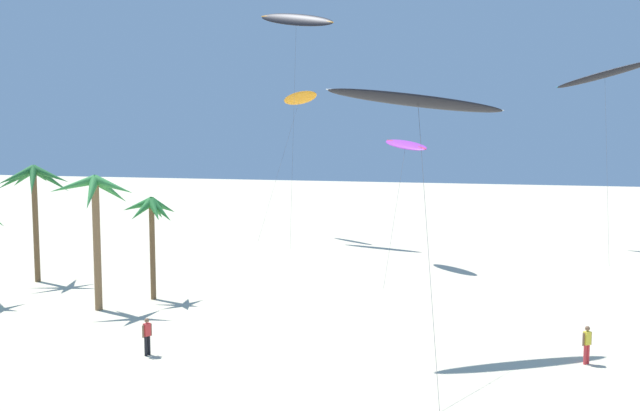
{
  "coord_description": "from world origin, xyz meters",
  "views": [
    {
      "loc": [
        7.04,
        -5.41,
        9.7
      ],
      "look_at": [
        -0.19,
        17.8,
        7.37
      ],
      "focal_mm": 38.09,
      "sensor_mm": 36.0,
      "label": 1
    }
  ],
  "objects_px": {
    "flying_kite_7": "(418,101)",
    "person_near_right": "(587,343)",
    "palm_tree_3": "(95,203)",
    "person_foreground_walker": "(147,335)",
    "palm_tree_4": "(151,214)",
    "flying_kite_4": "(605,74)",
    "flying_kite_2": "(300,98)",
    "palm_tree_1": "(33,185)",
    "flying_kite_5": "(406,145)",
    "flying_kite_3": "(296,20)"
  },
  "relations": [
    {
      "from": "person_near_right",
      "to": "flying_kite_5",
      "type": "bearing_deg",
      "value": 118.92
    },
    {
      "from": "flying_kite_2",
      "to": "flying_kite_7",
      "type": "distance_m",
      "value": 37.39
    },
    {
      "from": "palm_tree_3",
      "to": "flying_kite_3",
      "type": "height_order",
      "value": "flying_kite_3"
    },
    {
      "from": "person_foreground_walker",
      "to": "person_near_right",
      "type": "distance_m",
      "value": 19.45
    },
    {
      "from": "palm_tree_3",
      "to": "flying_kite_3",
      "type": "bearing_deg",
      "value": 86.74
    },
    {
      "from": "flying_kite_4",
      "to": "person_foreground_walker",
      "type": "distance_m",
      "value": 47.36
    },
    {
      "from": "palm_tree_1",
      "to": "person_near_right",
      "type": "height_order",
      "value": "palm_tree_1"
    },
    {
      "from": "palm_tree_1",
      "to": "flying_kite_7",
      "type": "distance_m",
      "value": 28.43
    },
    {
      "from": "palm_tree_1",
      "to": "flying_kite_5",
      "type": "height_order",
      "value": "flying_kite_5"
    },
    {
      "from": "flying_kite_3",
      "to": "palm_tree_1",
      "type": "bearing_deg",
      "value": -113.43
    },
    {
      "from": "palm_tree_4",
      "to": "flying_kite_5",
      "type": "distance_m",
      "value": 21.07
    },
    {
      "from": "person_near_right",
      "to": "flying_kite_7",
      "type": "bearing_deg",
      "value": 174.39
    },
    {
      "from": "flying_kite_4",
      "to": "person_foreground_walker",
      "type": "relative_size",
      "value": 9.75
    },
    {
      "from": "flying_kite_4",
      "to": "flying_kite_7",
      "type": "relative_size",
      "value": 1.37
    },
    {
      "from": "palm_tree_4",
      "to": "person_near_right",
      "type": "xyz_separation_m",
      "value": [
        24.48,
        -5.13,
        -4.32
      ]
    },
    {
      "from": "palm_tree_3",
      "to": "flying_kite_4",
      "type": "bearing_deg",
      "value": 47.94
    },
    {
      "from": "person_near_right",
      "to": "flying_kite_2",
      "type": "bearing_deg",
      "value": 126.23
    },
    {
      "from": "flying_kite_7",
      "to": "person_near_right",
      "type": "bearing_deg",
      "value": -5.61
    },
    {
      "from": "flying_kite_2",
      "to": "flying_kite_5",
      "type": "height_order",
      "value": "flying_kite_2"
    },
    {
      "from": "flying_kite_2",
      "to": "person_foreground_walker",
      "type": "height_order",
      "value": "flying_kite_2"
    },
    {
      "from": "palm_tree_3",
      "to": "flying_kite_2",
      "type": "xyz_separation_m",
      "value": [
        1.23,
        32.05,
        7.73
      ]
    },
    {
      "from": "flying_kite_4",
      "to": "flying_kite_5",
      "type": "height_order",
      "value": "flying_kite_4"
    },
    {
      "from": "flying_kite_2",
      "to": "flying_kite_4",
      "type": "distance_m",
      "value": 28.31
    },
    {
      "from": "palm_tree_3",
      "to": "person_foreground_walker",
      "type": "xyz_separation_m",
      "value": [
        7.16,
        -6.45,
        -5.25
      ]
    },
    {
      "from": "palm_tree_1",
      "to": "flying_kite_5",
      "type": "distance_m",
      "value": 27.16
    },
    {
      "from": "flying_kite_5",
      "to": "flying_kite_3",
      "type": "bearing_deg",
      "value": 141.16
    },
    {
      "from": "flying_kite_7",
      "to": "person_foreground_walker",
      "type": "xyz_separation_m",
      "value": [
        -11.26,
        -5.38,
        -10.58
      ]
    },
    {
      "from": "flying_kite_5",
      "to": "palm_tree_4",
      "type": "bearing_deg",
      "value": -127.53
    },
    {
      "from": "palm_tree_3",
      "to": "person_foreground_walker",
      "type": "relative_size",
      "value": 4.51
    },
    {
      "from": "flying_kite_5",
      "to": "person_foreground_walker",
      "type": "distance_m",
      "value": 28.35
    },
    {
      "from": "palm_tree_3",
      "to": "flying_kite_7",
      "type": "height_order",
      "value": "flying_kite_7"
    },
    {
      "from": "palm_tree_1",
      "to": "flying_kite_4",
      "type": "relative_size",
      "value": 0.48
    },
    {
      "from": "palm_tree_4",
      "to": "person_foreground_walker",
      "type": "distance_m",
      "value": 12.04
    },
    {
      "from": "flying_kite_2",
      "to": "flying_kite_3",
      "type": "bearing_deg",
      "value": -78.77
    },
    {
      "from": "flying_kite_4",
      "to": "person_near_right",
      "type": "xyz_separation_m",
      "value": [
        -3.45,
        -34.51,
        -14.57
      ]
    },
    {
      "from": "palm_tree_1",
      "to": "flying_kite_2",
      "type": "distance_m",
      "value": 29.33
    },
    {
      "from": "flying_kite_4",
      "to": "flying_kite_7",
      "type": "distance_m",
      "value": 35.75
    },
    {
      "from": "palm_tree_3",
      "to": "flying_kite_7",
      "type": "xyz_separation_m",
      "value": [
        18.42,
        -1.07,
        5.33
      ]
    },
    {
      "from": "flying_kite_4",
      "to": "person_foreground_walker",
      "type": "xyz_separation_m",
      "value": [
        -22.34,
        -39.14,
        -14.55
      ]
    },
    {
      "from": "palm_tree_3",
      "to": "flying_kite_5",
      "type": "height_order",
      "value": "flying_kite_5"
    },
    {
      "from": "palm_tree_1",
      "to": "flying_kite_2",
      "type": "bearing_deg",
      "value": 69.28
    },
    {
      "from": "palm_tree_4",
      "to": "palm_tree_3",
      "type": "bearing_deg",
      "value": -115.38
    },
    {
      "from": "person_foreground_walker",
      "to": "flying_kite_3",
      "type": "bearing_deg",
      "value": 98.58
    },
    {
      "from": "flying_kite_3",
      "to": "flying_kite_4",
      "type": "xyz_separation_m",
      "value": [
        27.8,
        2.96,
        -5.68
      ]
    },
    {
      "from": "person_foreground_walker",
      "to": "flying_kite_5",
      "type": "bearing_deg",
      "value": 75.01
    },
    {
      "from": "flying_kite_5",
      "to": "person_near_right",
      "type": "distance_m",
      "value": 25.99
    },
    {
      "from": "flying_kite_7",
      "to": "person_near_right",
      "type": "distance_m",
      "value": 13.08
    },
    {
      "from": "flying_kite_3",
      "to": "flying_kite_4",
      "type": "distance_m",
      "value": 28.53
    },
    {
      "from": "flying_kite_7",
      "to": "person_foreground_walker",
      "type": "distance_m",
      "value": 16.36
    },
    {
      "from": "flying_kite_2",
      "to": "flying_kite_4",
      "type": "bearing_deg",
      "value": 1.3
    }
  ]
}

